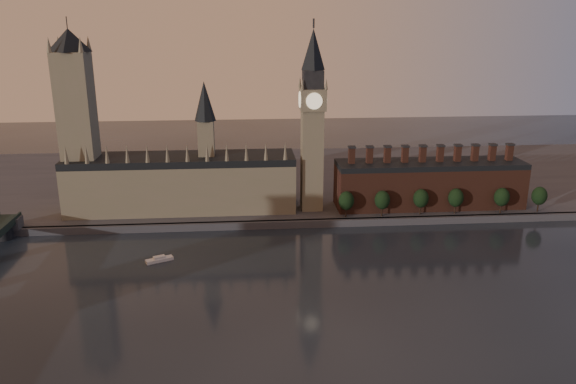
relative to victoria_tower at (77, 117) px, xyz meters
name	(u,v)px	position (x,y,z in m)	size (l,w,h in m)	color
ground	(319,306)	(120.00, -115.00, -59.09)	(900.00, 900.00, 0.00)	black
north_bank	(286,181)	(120.00, 63.04, -57.09)	(900.00, 182.00, 4.00)	#48484D
palace_of_westminster	(183,180)	(55.59, -0.09, -37.46)	(130.00, 30.30, 74.00)	#796C56
victoria_tower	(77,117)	(0.00, 0.00, 0.00)	(24.00, 24.00, 108.00)	#796C56
big_ben	(312,119)	(130.00, -5.00, -2.26)	(15.00, 15.00, 107.00)	#796C56
chimney_block	(429,183)	(200.00, -5.00, -41.27)	(110.00, 25.00, 37.00)	#582F21
embankment_tree_0	(346,201)	(147.70, -20.97, -45.62)	(8.60, 8.60, 14.88)	black
embankment_tree_1	(382,200)	(168.07, -21.28, -45.62)	(8.60, 8.60, 14.88)	black
embankment_tree_2	(421,198)	(190.60, -20.21, -45.62)	(8.60, 8.60, 14.88)	black
embankment_tree_3	(456,198)	(210.82, -20.51, -45.62)	(8.60, 8.60, 14.88)	black
embankment_tree_4	(502,197)	(237.39, -21.49, -45.62)	(8.60, 8.60, 14.88)	black
embankment_tree_5	(539,196)	(259.96, -21.01, -45.62)	(8.60, 8.60, 14.88)	black
river_boat	(159,259)	(49.83, -65.51, -58.10)	(13.21, 8.71, 2.57)	white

